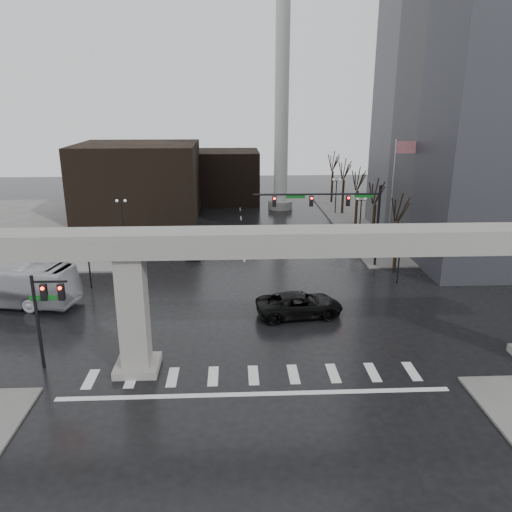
{
  "coord_description": "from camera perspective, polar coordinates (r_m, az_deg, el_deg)",
  "views": [
    {
      "loc": [
        -1.07,
        -27.19,
        15.75
      ],
      "look_at": [
        0.59,
        8.37,
        4.5
      ],
      "focal_mm": 35.0,
      "sensor_mm": 36.0,
      "label": 1
    }
  ],
  "objects": [
    {
      "name": "tree_right_0",
      "position": [
        49.55,
        15.78,
        1.7
      ],
      "size": [
        1.09,
        1.58,
        7.5
      ],
      "color": "black",
      "rests_on": "ground"
    },
    {
      "name": "sidewalk_ne",
      "position": [
        70.51,
        20.01,
        3.62
      ],
      "size": [
        28.0,
        36.0,
        0.15
      ],
      "primitive_type": "cube",
      "color": "slate",
      "rests_on": "ground"
    },
    {
      "name": "lamp_right_2",
      "position": [
        71.77,
        9.15,
        7.47
      ],
      "size": [
        1.22,
        0.32,
        5.11
      ],
      "color": "black",
      "rests_on": "ground"
    },
    {
      "name": "lamp_left_1",
      "position": [
        57.89,
        -15.07,
        4.69
      ],
      "size": [
        1.22,
        0.32,
        5.11
      ],
      "color": "black",
      "rests_on": "ground"
    },
    {
      "name": "pickup_truck",
      "position": [
        37.96,
        5.0,
        -5.55
      ],
      "size": [
        6.86,
        3.86,
        1.81
      ],
      "primitive_type": "imported",
      "rotation": [
        0.0,
        0.0,
        1.71
      ],
      "color": "black",
      "rests_on": "ground"
    },
    {
      "name": "tree_right_2",
      "position": [
        64.46,
        11.44,
        5.7
      ],
      "size": [
        1.1,
        1.63,
        7.85
      ],
      "color": "black",
      "rests_on": "ground"
    },
    {
      "name": "lamp_left_2",
      "position": [
        71.36,
        -12.77,
        7.2
      ],
      "size": [
        1.22,
        0.32,
        5.11
      ],
      "color": "black",
      "rests_on": "ground"
    },
    {
      "name": "sidewalk_nw",
      "position": [
        69.71,
        -23.59,
        3.06
      ],
      "size": [
        28.0,
        36.0,
        0.15
      ],
      "primitive_type": "cube",
      "color": "slate",
      "rests_on": "ground"
    },
    {
      "name": "building_far_mid",
      "position": [
        80.06,
        -3.36,
        9.07
      ],
      "size": [
        10.0,
        10.0,
        8.0
      ],
      "primitive_type": "cube",
      "color": "black",
      "rests_on": "ground"
    },
    {
      "name": "signal_mast_arm",
      "position": [
        48.11,
        9.5,
        5.4
      ],
      "size": [
        12.12,
        0.43,
        8.0
      ],
      "color": "black",
      "rests_on": "ground"
    },
    {
      "name": "flagpole_assembly",
      "position": [
        52.49,
        15.67,
        7.88
      ],
      "size": [
        2.06,
        0.12,
        12.0
      ],
      "color": "silver",
      "rests_on": "ground"
    },
    {
      "name": "tree_right_3",
      "position": [
        72.08,
        9.94,
        7.07
      ],
      "size": [
        1.11,
        1.66,
        8.02
      ],
      "color": "black",
      "rests_on": "ground"
    },
    {
      "name": "lamp_left_0",
      "position": [
        44.74,
        -18.7,
        0.66
      ],
      "size": [
        1.22,
        0.32,
        5.11
      ],
      "color": "black",
      "rests_on": "ground"
    },
    {
      "name": "smokestack",
      "position": [
        73.57,
        2.94,
        15.65
      ],
      "size": [
        3.6,
        3.6,
        30.0
      ],
      "color": "beige",
      "rests_on": "ground"
    },
    {
      "name": "tree_right_1",
      "position": [
        56.93,
        13.33,
        3.96
      ],
      "size": [
        1.09,
        1.61,
        7.67
      ],
      "color": "black",
      "rests_on": "ground"
    },
    {
      "name": "elevated_guideway",
      "position": [
        28.7,
        2.12,
        -0.48
      ],
      "size": [
        48.0,
        2.6,
        8.7
      ],
      "color": "gray",
      "rests_on": "ground"
    },
    {
      "name": "ground",
      "position": [
        31.44,
        -0.37,
        -12.53
      ],
      "size": [
        160.0,
        160.0,
        0.0
      ],
      "primitive_type": "plane",
      "color": "black",
      "rests_on": "ground"
    },
    {
      "name": "tree_right_4",
      "position": [
        79.79,
        8.72,
        8.18
      ],
      "size": [
        1.12,
        1.69,
        8.19
      ],
      "color": "black",
      "rests_on": "ground"
    },
    {
      "name": "building_far_left",
      "position": [
        71.2,
        -13.26,
        8.39
      ],
      "size": [
        16.0,
        14.0,
        10.0
      ],
      "primitive_type": "cube",
      "color": "black",
      "rests_on": "ground"
    },
    {
      "name": "far_car",
      "position": [
        52.51,
        -7.05,
        0.75
      ],
      "size": [
        1.89,
        4.19,
        1.4
      ],
      "primitive_type": "imported",
      "rotation": [
        0.0,
        0.0,
        -0.06
      ],
      "color": "black",
      "rests_on": "ground"
    },
    {
      "name": "lamp_right_1",
      "position": [
        58.39,
        11.88,
        5.02
      ],
      "size": [
        1.22,
        0.32,
        5.11
      ],
      "color": "black",
      "rests_on": "ground"
    },
    {
      "name": "signal_left_pole",
      "position": [
        32.06,
        -22.97,
        -5.3
      ],
      "size": [
        2.3,
        0.3,
        6.0
      ],
      "color": "black",
      "rests_on": "ground"
    },
    {
      "name": "lamp_right_0",
      "position": [
        45.38,
        16.16,
        1.13
      ],
      "size": [
        1.22,
        0.32,
        5.11
      ],
      "color": "black",
      "rests_on": "ground"
    }
  ]
}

